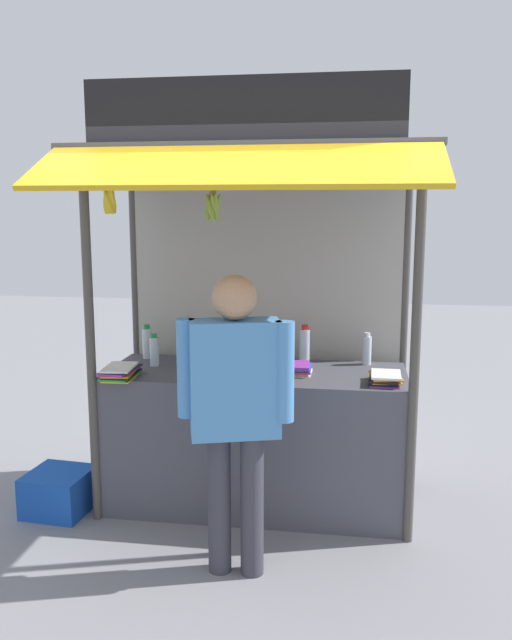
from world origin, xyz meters
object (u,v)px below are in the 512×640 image
object	(u,v)px
water_bottle_far_left	(305,345)
magazine_stack_front_right	(385,378)
water_bottle_right	(154,351)
magazine_stack_mid_left	(295,369)
vendor_person	(235,398)
plastic_crate	(59,492)
water_bottle_far_right	(367,350)
banana_bunch_inner_right	(110,201)
magazine_stack_left	(120,372)
banana_bunch_inner_left	(213,207)
magazine_stack_rear_center	(229,373)
water_bottle_center	(147,342)

from	to	relation	value
water_bottle_far_left	magazine_stack_front_right	size ratio (longest dim) A/B	0.96
water_bottle_right	magazine_stack_front_right	xyz separation A→B (m)	(1.57, -0.24, -0.07)
magazine_stack_mid_left	vendor_person	size ratio (longest dim) A/B	0.15
vendor_person	plastic_crate	bearing A→B (deg)	-39.37
water_bottle_far_right	banana_bunch_inner_right	size ratio (longest dim) A/B	0.82
magazine_stack_left	plastic_crate	xyz separation A→B (m)	(-0.46, -0.02, -0.85)
water_bottle_far_left	banana_bunch_inner_left	size ratio (longest dim) A/B	0.85
magazine_stack_mid_left	magazine_stack_front_right	bearing A→B (deg)	-16.04
water_bottle_right	magazine_stack_mid_left	distance (m)	1.00
banana_bunch_inner_right	vendor_person	size ratio (longest dim) A/B	0.16
magazine_stack_rear_center	vendor_person	xyz separation A→B (m)	(0.18, -0.74, 0.05)
magazine_stack_mid_left	magazine_stack_left	xyz separation A→B (m)	(-1.11, -0.27, 0.00)
water_bottle_right	magazine_stack_mid_left	world-z (taller)	water_bottle_right
magazine_stack_mid_left	plastic_crate	xyz separation A→B (m)	(-1.57, -0.30, -0.84)
magazine_stack_mid_left	banana_bunch_inner_left	distance (m)	1.24
vendor_person	water_bottle_right	bearing A→B (deg)	-67.82
magazine_stack_mid_left	magazine_stack_front_right	size ratio (longest dim) A/B	0.92
water_bottle_right	banana_bunch_inner_left	size ratio (longest dim) A/B	0.72
water_bottle_far_right	banana_bunch_inner_right	xyz separation A→B (m)	(-1.55, -0.79, 1.02)
magazine_stack_front_right	banana_bunch_inner_right	world-z (taller)	banana_bunch_inner_right
water_bottle_far_right	banana_bunch_inner_right	world-z (taller)	banana_bunch_inner_right
magazine_stack_rear_center	magazine_stack_left	world-z (taller)	magazine_stack_left
water_bottle_far_left	magazine_stack_left	bearing A→B (deg)	-152.40
water_bottle_far_right	banana_bunch_inner_left	xyz separation A→B (m)	(-0.93, -0.79, 0.99)
water_bottle_center	plastic_crate	world-z (taller)	water_bottle_center
water_bottle_center	magazine_stack_front_right	xyz separation A→B (m)	(1.70, -0.46, -0.08)
magazine_stack_left	banana_bunch_inner_left	xyz separation A→B (m)	(0.67, -0.18, 1.06)
water_bottle_right	plastic_crate	bearing A→B (deg)	-147.80
magazine_stack_mid_left	banana_bunch_inner_right	bearing A→B (deg)	-157.05
water_bottle_far_right	plastic_crate	world-z (taller)	water_bottle_far_right
plastic_crate	banana_bunch_inner_left	bearing A→B (deg)	-7.95
magazine_stack_rear_center	banana_bunch_inner_left	bearing A→B (deg)	-93.03
water_bottle_far_left	vendor_person	xyz separation A→B (m)	(-0.29, -1.18, -0.06)
water_bottle_far_right	plastic_crate	bearing A→B (deg)	-162.91
magazine_stack_front_right	magazine_stack_left	size ratio (longest dim) A/B	0.90
water_bottle_right	banana_bunch_inner_right	bearing A→B (deg)	-99.08
magazine_stack_rear_center	banana_bunch_inner_right	xyz separation A→B (m)	(-0.64, -0.35, 1.11)
banana_bunch_inner_right	magazine_stack_left	bearing A→B (deg)	102.38
water_bottle_center	vendor_person	distance (m)	1.43
banana_bunch_inner_left	plastic_crate	world-z (taller)	banana_bunch_inner_left
magazine_stack_mid_left	banana_bunch_inner_left	size ratio (longest dim) A/B	0.81
magazine_stack_left	vendor_person	xyz separation A→B (m)	(0.86, -0.58, 0.03)
water_bottle_right	vendor_person	xyz separation A→B (m)	(0.74, -0.92, -0.04)
magazine_stack_rear_center	banana_bunch_inner_left	xyz separation A→B (m)	(-0.02, -0.35, 1.08)
water_bottle_center	banana_bunch_inner_right	xyz separation A→B (m)	(0.04, -0.75, 1.01)
magazine_stack_rear_center	magazine_stack_mid_left	bearing A→B (deg)	13.96
water_bottle_center	magazine_stack_rear_center	distance (m)	0.80
water_bottle_center	banana_bunch_inner_left	size ratio (longest dim) A/B	0.78
water_bottle_right	magazine_stack_rear_center	world-z (taller)	water_bottle_right
water_bottle_right	banana_bunch_inner_right	distance (m)	1.15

